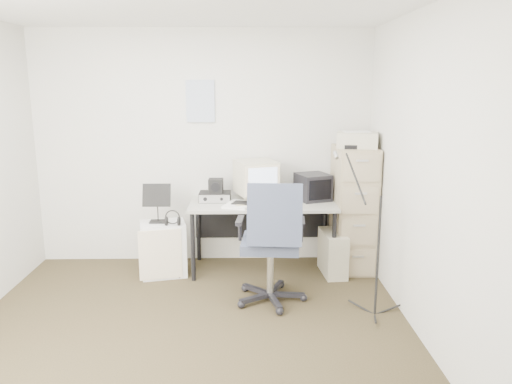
{
  "coord_description": "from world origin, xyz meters",
  "views": [
    {
      "loc": [
        0.45,
        -3.56,
        1.94
      ],
      "look_at": [
        0.55,
        0.95,
        0.95
      ],
      "focal_mm": 35.0,
      "sensor_mm": 36.0,
      "label": 1
    }
  ],
  "objects_px": {
    "filing_cabinet": "(353,209)",
    "side_cart": "(163,249)",
    "desk": "(263,236)",
    "office_chair": "(270,241)"
  },
  "relations": [
    {
      "from": "filing_cabinet",
      "to": "side_cart",
      "type": "distance_m",
      "value": 2.01
    },
    {
      "from": "side_cart",
      "to": "office_chair",
      "type": "bearing_deg",
      "value": -44.74
    },
    {
      "from": "office_chair",
      "to": "side_cart",
      "type": "relative_size",
      "value": 2.05
    },
    {
      "from": "side_cart",
      "to": "filing_cabinet",
      "type": "bearing_deg",
      "value": -8.36
    },
    {
      "from": "desk",
      "to": "office_chair",
      "type": "relative_size",
      "value": 1.33
    },
    {
      "from": "desk",
      "to": "side_cart",
      "type": "height_order",
      "value": "desk"
    },
    {
      "from": "desk",
      "to": "office_chair",
      "type": "xyz_separation_m",
      "value": [
        0.04,
        -0.79,
        0.2
      ]
    },
    {
      "from": "desk",
      "to": "side_cart",
      "type": "bearing_deg",
      "value": -173.33
    },
    {
      "from": "desk",
      "to": "office_chair",
      "type": "distance_m",
      "value": 0.81
    },
    {
      "from": "filing_cabinet",
      "to": "office_chair",
      "type": "xyz_separation_m",
      "value": [
        -0.91,
        -0.82,
        -0.08
      ]
    }
  ]
}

